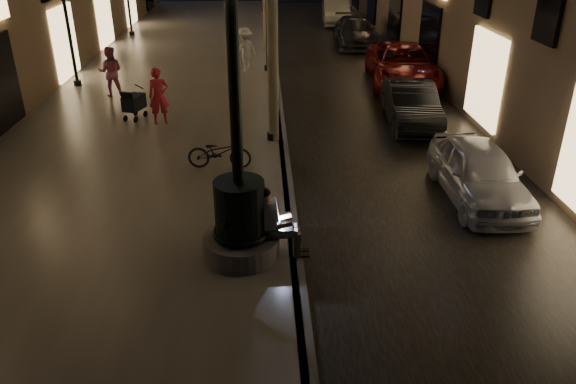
{
  "coord_description": "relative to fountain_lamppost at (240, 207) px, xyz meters",
  "views": [
    {
      "loc": [
        -0.56,
        -6.83,
        5.8
      ],
      "look_at": [
        -0.09,
        3.0,
        0.99
      ],
      "focal_mm": 35.0,
      "sensor_mm": 36.0,
      "label": 1
    }
  ],
  "objects": [
    {
      "name": "car_third",
      "position": [
        5.84,
        12.35,
        -0.47
      ],
      "size": [
        2.94,
        5.56,
        1.49
      ],
      "primitive_type": "imported",
      "rotation": [
        0.0,
        0.0,
        -0.09
      ],
      "color": "maroon",
      "rests_on": "ground"
    },
    {
      "name": "stroller",
      "position": [
        -3.48,
        7.96,
        -0.48
      ],
      "size": [
        0.66,
        1.05,
        1.06
      ],
      "rotation": [
        0.0,
        0.0,
        -0.35
      ],
      "color": "black",
      "rests_on": "promenade"
    },
    {
      "name": "car_second",
      "position": [
        5.0,
        7.61,
        -0.56
      ],
      "size": [
        1.63,
        4.03,
        1.3
      ],
      "primitive_type": "imported",
      "rotation": [
        0.0,
        0.0,
        -0.07
      ],
      "color": "black",
      "rests_on": "ground"
    },
    {
      "name": "pedestrian_pink",
      "position": [
        -4.75,
        10.59,
        -0.16
      ],
      "size": [
        0.88,
        0.71,
        1.7
      ],
      "primitive_type": "imported",
      "rotation": [
        0.0,
        0.0,
        3.22
      ],
      "color": "#C36780",
      "rests_on": "promenade"
    },
    {
      "name": "fountain_lamppost",
      "position": [
        0.0,
        0.0,
        0.0
      ],
      "size": [
        1.4,
        1.4,
        5.21
      ],
      "color": "#59595B",
      "rests_on": "promenade"
    },
    {
      "name": "promenade",
      "position": [
        -3.0,
        13.0,
        -1.11
      ],
      "size": [
        8.0,
        45.0,
        0.2
      ],
      "primitive_type": "cube",
      "color": "slate",
      "rests_on": "ground"
    },
    {
      "name": "cobble_lane",
      "position": [
        4.0,
        13.0,
        -1.2
      ],
      "size": [
        6.0,
        45.0,
        0.02
      ],
      "primitive_type": "cube",
      "color": "black",
      "rests_on": "ground"
    },
    {
      "name": "lamp_left_b",
      "position": [
        -6.4,
        12.0,
        2.02
      ],
      "size": [
        0.36,
        0.36,
        4.81
      ],
      "color": "black",
      "rests_on": "promenade"
    },
    {
      "name": "pedestrian_red",
      "position": [
        -2.63,
        7.57,
        -0.17
      ],
      "size": [
        0.7,
        0.55,
        1.68
      ],
      "primitive_type": "imported",
      "rotation": [
        0.0,
        0.0,
        0.28
      ],
      "color": "red",
      "rests_on": "promenade"
    },
    {
      "name": "car_fifth",
      "position": [
        5.01,
        26.14,
        -0.49
      ],
      "size": [
        1.81,
        4.45,
        1.43
      ],
      "primitive_type": "imported",
      "rotation": [
        0.0,
        0.0,
        -0.07
      ],
      "color": "#A7A7A2",
      "rests_on": "ground"
    },
    {
      "name": "ground",
      "position": [
        1.0,
        13.0,
        -1.21
      ],
      "size": [
        120.0,
        120.0,
        0.0
      ],
      "primitive_type": "plane",
      "color": "black",
      "rests_on": "ground"
    },
    {
      "name": "pedestrian_white",
      "position": [
        -0.2,
        13.97,
        -0.16
      ],
      "size": [
        1.27,
        1.16,
        1.71
      ],
      "primitive_type": "imported",
      "rotation": [
        0.0,
        0.0,
        3.77
      ],
      "color": "silver",
      "rests_on": "promenade"
    },
    {
      "name": "curb_strip",
      "position": [
        1.0,
        13.0,
        -1.11
      ],
      "size": [
        0.25,
        45.0,
        0.2
      ],
      "primitive_type": "cube",
      "color": "#59595B",
      "rests_on": "ground"
    },
    {
      "name": "lamp_curb_a",
      "position": [
        0.7,
        6.0,
        2.02
      ],
      "size": [
        0.36,
        0.36,
        4.81
      ],
      "color": "black",
      "rests_on": "promenade"
    },
    {
      "name": "car_rear",
      "position": [
        5.14,
        19.72,
        -0.53
      ],
      "size": [
        2.11,
        4.75,
        1.35
      ],
      "primitive_type": "imported",
      "rotation": [
        0.0,
        0.0,
        -0.05
      ],
      "color": "#2D2C31",
      "rests_on": "ground"
    },
    {
      "name": "bicycle",
      "position": [
        -0.64,
        4.07,
        -0.6
      ],
      "size": [
        1.61,
        0.66,
        0.83
      ],
      "primitive_type": "imported",
      "rotation": [
        0.0,
        0.0,
        1.5
      ],
      "color": "black",
      "rests_on": "promenade"
    },
    {
      "name": "car_front",
      "position": [
        5.29,
        2.48,
        -0.56
      ],
      "size": [
        1.55,
        3.83,
        1.3
      ],
      "primitive_type": "imported",
      "rotation": [
        0.0,
        0.0,
        -0.0
      ],
      "color": "#B8B9C0",
      "rests_on": "ground"
    },
    {
      "name": "seated_man_laptop",
      "position": [
        0.61,
        0.0,
        -0.29
      ],
      "size": [
        0.99,
        0.34,
        1.36
      ],
      "color": "gray",
      "rests_on": "promenade"
    }
  ]
}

